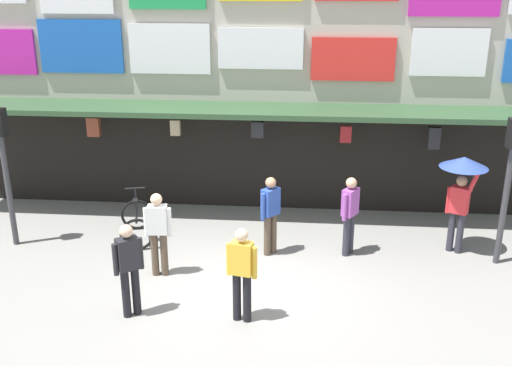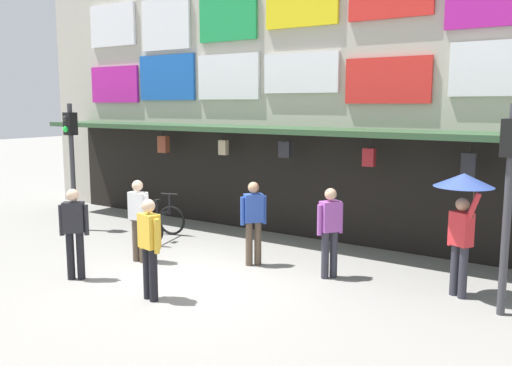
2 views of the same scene
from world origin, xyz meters
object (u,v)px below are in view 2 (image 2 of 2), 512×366
object	(u,v)px
pedestrian_with_umbrella	(463,200)
pedestrian_in_white	(138,216)
pedestrian_in_black	(330,228)
pedestrian_in_blue	(149,244)
pedestrian_in_purple	(74,229)
traffic_light_near	(71,146)
bicycle_parked	(161,224)
pedestrian_in_green	(253,219)
traffic_light_far	(510,176)

from	to	relation	value
pedestrian_with_umbrella	pedestrian_in_white	size ratio (longest dim) A/B	1.24
pedestrian_in_black	pedestrian_in_blue	bearing A→B (deg)	-125.72
pedestrian_in_black	pedestrian_in_purple	bearing A→B (deg)	-144.97
traffic_light_near	bicycle_parked	xyz separation A→B (m)	(2.56, 0.47, -1.75)
traffic_light_near	pedestrian_in_green	size ratio (longest dim) A/B	1.90
traffic_light_far	pedestrian_with_umbrella	distance (m)	1.00
traffic_light_near	pedestrian_in_black	distance (m)	7.22
bicycle_parked	pedestrian_in_black	bearing A→B (deg)	-3.99
traffic_light_near	bicycle_parked	world-z (taller)	traffic_light_near
bicycle_parked	traffic_light_near	bearing A→B (deg)	-169.70
bicycle_parked	pedestrian_in_white	xyz separation A→B (m)	(0.88, -1.54, 0.55)
pedestrian_with_umbrella	pedestrian_in_purple	distance (m)	6.77
traffic_light_far	bicycle_parked	xyz separation A→B (m)	(-7.53, 0.45, -1.75)
pedestrian_in_blue	traffic_light_near	bearing A→B (deg)	154.10
pedestrian_with_umbrella	pedestrian_in_white	distance (m)	6.14
bicycle_parked	pedestrian_in_purple	distance (m)	3.13
pedestrian_in_purple	pedestrian_with_umbrella	bearing A→B (deg)	26.23
pedestrian_in_purple	bicycle_parked	bearing A→B (deg)	103.87
pedestrian_in_blue	pedestrian_in_black	size ratio (longest dim) A/B	1.00
pedestrian_with_umbrella	pedestrian_in_blue	size ratio (longest dim) A/B	1.24
traffic_light_near	pedestrian_in_black	bearing A→B (deg)	1.19
pedestrian_in_green	bicycle_parked	bearing A→B (deg)	171.45
bicycle_parked	pedestrian_in_blue	world-z (taller)	pedestrian_in_blue
pedestrian_in_white	pedestrian_in_purple	bearing A→B (deg)	-95.52
traffic_light_far	pedestrian_with_umbrella	bearing A→B (deg)	149.82
pedestrian_in_purple	pedestrian_in_black	size ratio (longest dim) A/B	1.00
pedestrian_in_blue	pedestrian_in_black	xyz separation A→B (m)	(1.92, 2.67, 0.00)
traffic_light_near	pedestrian_in_green	world-z (taller)	traffic_light_near
traffic_light_near	pedestrian_in_black	xyz separation A→B (m)	(7.12, 0.15, -1.19)
bicycle_parked	pedestrian_with_umbrella	distance (m)	6.90
pedestrian_in_purple	pedestrian_in_white	xyz separation A→B (m)	(0.14, 1.45, 0.00)
pedestrian_in_white	pedestrian_in_black	bearing A→B (deg)	18.45
pedestrian_in_white	bicycle_parked	bearing A→B (deg)	119.66
pedestrian_in_white	pedestrian_in_green	bearing A→B (deg)	28.08
pedestrian_in_white	pedestrian_in_blue	distance (m)	2.27
traffic_light_near	traffic_light_far	size ratio (longest dim) A/B	1.00
traffic_light_far	bicycle_parked	distance (m)	7.74
pedestrian_in_blue	pedestrian_in_black	distance (m)	3.29
traffic_light_far	pedestrian_in_blue	xyz separation A→B (m)	(-4.90, -2.54, -1.19)
pedestrian_with_umbrella	pedestrian_in_black	distance (m)	2.36
pedestrian_in_green	pedestrian_in_black	size ratio (longest dim) A/B	1.00
bicycle_parked	pedestrian_with_umbrella	size ratio (longest dim) A/B	0.63
pedestrian_in_green	pedestrian_with_umbrella	distance (m)	3.93
traffic_light_far	pedestrian_in_blue	distance (m)	5.64
pedestrian_in_green	pedestrian_in_black	bearing A→B (deg)	4.43
traffic_light_far	pedestrian_in_green	size ratio (longest dim) A/B	1.90
traffic_light_near	pedestrian_in_white	distance (m)	3.80
traffic_light_near	pedestrian_with_umbrella	world-z (taller)	traffic_light_near
traffic_light_far	bicycle_parked	bearing A→B (deg)	176.61
pedestrian_with_umbrella	pedestrian_in_white	world-z (taller)	pedestrian_with_umbrella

